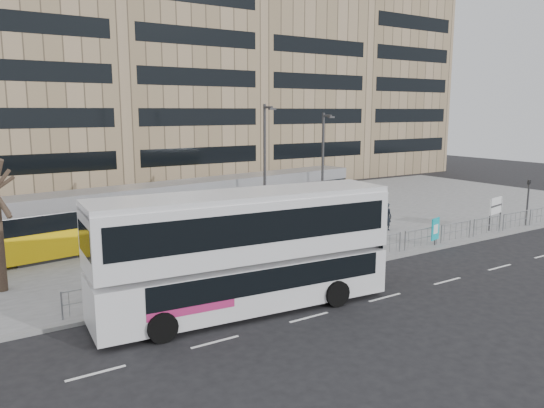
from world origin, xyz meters
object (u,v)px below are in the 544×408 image
double_decker_bus (245,247)px  lamp_post_west (265,164)px  station_sign (496,207)px  traffic_light_east (528,196)px  traffic_light_west (298,224)px  ad_panel (435,229)px  tram (185,207)px  lamp_post_east (323,161)px  pedestrian (387,216)px

double_decker_bus → lamp_post_west: lamp_post_west is taller
double_decker_bus → station_sign: 20.95m
station_sign → traffic_light_east: traffic_light_east is taller
traffic_light_west → lamp_post_west: (2.08, 6.33, 2.41)m
ad_panel → traffic_light_west: (-8.54, 1.64, 1.04)m
tram → traffic_light_east: size_ratio=8.96×
ad_panel → traffic_light_west: size_ratio=0.51×
station_sign → lamp_post_west: size_ratio=0.26×
lamp_post_west → lamp_post_east: (6.01, 1.78, -0.28)m
ad_panel → tram: bearing=120.7°
ad_panel → pedestrian: size_ratio=0.89×
tram → lamp_post_west: 5.74m
tram → lamp_post_east: size_ratio=3.71×
station_sign → lamp_post_west: lamp_post_west is taller
station_sign → tram: bearing=138.4°
double_decker_bus → traffic_light_west: double_decker_bus is taller
tram → lamp_post_west: size_ratio=3.46×
double_decker_bus → ad_panel: size_ratio=7.51×
station_sign → lamp_post_east: 11.81m
tram → lamp_post_east: lamp_post_east is taller
double_decker_bus → tram: size_ratio=0.43×
lamp_post_west → lamp_post_east: size_ratio=1.07×
ad_panel → lamp_post_west: (-6.47, 7.97, 3.45)m
station_sign → lamp_post_west: bearing=139.7°
tram → traffic_light_west: bearing=-85.0°
lamp_post_west → ad_panel: bearing=-51.0°
station_sign → traffic_light_west: (-15.24, 0.90, 0.53)m
lamp_post_east → traffic_light_east: bearing=-43.6°
double_decker_bus → station_sign: bearing=13.6°
traffic_light_west → tram: bearing=81.5°
tram → double_decker_bus: bearing=-112.2°
station_sign → ad_panel: station_sign is taller
traffic_light_west → lamp_post_west: lamp_post_west is taller
tram → station_sign: size_ratio=13.32×
double_decker_bus → traffic_light_east: size_ratio=3.86×
tram → lamp_post_east: (10.20, -1.01, 2.47)m
station_sign → double_decker_bus: bearing=177.1°
lamp_post_west → traffic_light_east: bearing=-25.7°
pedestrian → lamp_post_east: (-1.03, 5.37, 3.21)m
lamp_post_west → lamp_post_east: 6.27m
station_sign → lamp_post_west: (-13.16, 7.23, 2.94)m
tram → lamp_post_west: bearing=-41.7°
station_sign → ad_panel: (-6.70, -0.75, -0.51)m
pedestrian → lamp_post_east: size_ratio=0.24×
double_decker_bus → traffic_light_west: 6.79m
traffic_light_west → lamp_post_west: size_ratio=0.39×
ad_panel → traffic_light_west: bearing=155.2°
double_decker_bus → pedestrian: double_decker_bus is taller
station_sign → pedestrian: size_ratio=1.16×
double_decker_bus → tram: double_decker_bus is taller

